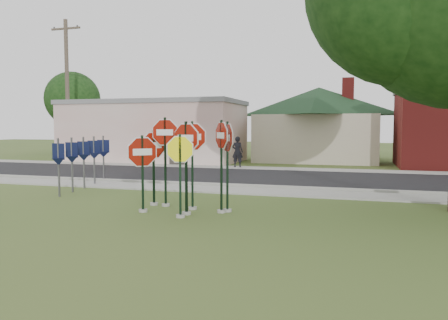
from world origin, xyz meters
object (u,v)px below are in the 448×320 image
(stop_sign_center, at_px, (186,154))
(pedestrian, at_px, (237,152))
(stop_sign_left, at_px, (142,163))
(stop_sign_yellow, at_px, (180,166))
(utility_pole_near, at_px, (67,88))

(stop_sign_center, xyz_separation_m, pedestrian, (-2.20, 13.38, -0.70))
(stop_sign_center, distance_m, stop_sign_left, 1.33)
(stop_sign_yellow, height_order, utility_pole_near, utility_pole_near)
(utility_pole_near, bearing_deg, pedestrian, -4.18)
(stop_sign_yellow, bearing_deg, stop_sign_left, 163.43)
(stop_sign_center, xyz_separation_m, stop_sign_yellow, (-0.01, -0.40, -0.29))
(stop_sign_center, height_order, utility_pole_near, utility_pole_near)
(stop_sign_left, bearing_deg, pedestrian, 93.85)
(stop_sign_left, bearing_deg, utility_pole_near, 132.27)
(stop_sign_yellow, relative_size, stop_sign_left, 1.01)
(stop_sign_center, xyz_separation_m, stop_sign_left, (-1.30, -0.02, -0.27))
(stop_sign_left, height_order, pedestrian, stop_sign_left)
(stop_sign_center, relative_size, pedestrian, 1.48)
(stop_sign_yellow, distance_m, utility_pole_near, 20.78)
(stop_sign_yellow, xyz_separation_m, utility_pole_near, (-14.27, 14.66, 3.61))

